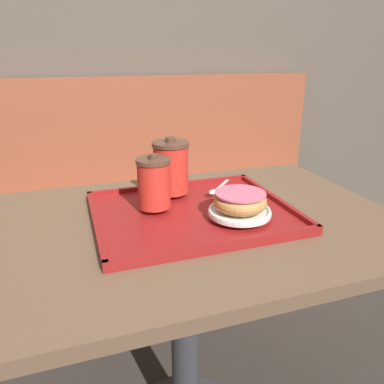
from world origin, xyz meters
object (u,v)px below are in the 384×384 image
at_px(coffee_cup_rear, 171,167).
at_px(spoon, 216,190).
at_px(coffee_cup_front, 154,183).
at_px(donut_chocolate_glazed, 240,201).

xyz_separation_m(coffee_cup_rear, spoon, (0.11, -0.04, -0.07)).
bearing_deg(coffee_cup_front, coffee_cup_rear, 52.74).
height_order(coffee_cup_front, spoon, coffee_cup_front).
bearing_deg(coffee_cup_front, donut_chocolate_glazed, -31.98).
xyz_separation_m(donut_chocolate_glazed, spoon, (0.00, 0.16, -0.03)).
height_order(coffee_cup_front, donut_chocolate_glazed, coffee_cup_front).
relative_size(coffee_cup_front, donut_chocolate_glazed, 1.07).
relative_size(donut_chocolate_glazed, spoon, 1.12).
bearing_deg(donut_chocolate_glazed, coffee_cup_front, 148.02).
height_order(donut_chocolate_glazed, spoon, donut_chocolate_glazed).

